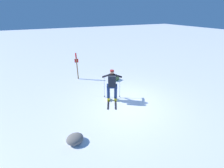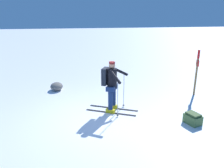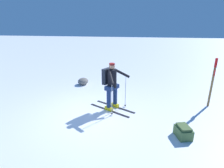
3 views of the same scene
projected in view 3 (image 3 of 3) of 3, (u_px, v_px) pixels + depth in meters
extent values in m
plane|color=white|center=(93.00, 113.00, 5.96)|extent=(80.00, 80.00, 0.00)
cube|color=black|center=(115.00, 107.00, 6.45)|extent=(0.82, 1.56, 0.01)
cube|color=yellow|center=(115.00, 105.00, 6.43)|extent=(0.23, 0.32, 0.12)
cylinder|color=navy|center=(115.00, 95.00, 6.30)|extent=(0.15, 0.15, 0.69)
cube|color=black|center=(109.00, 110.00, 6.17)|extent=(0.82, 1.56, 0.01)
cube|color=yellow|center=(109.00, 109.00, 6.15)|extent=(0.23, 0.32, 0.12)
cylinder|color=navy|center=(109.00, 98.00, 6.02)|extent=(0.15, 0.15, 0.69)
cube|color=navy|center=(112.00, 87.00, 6.05)|extent=(0.58, 0.47, 0.14)
cylinder|color=black|center=(112.00, 78.00, 5.94)|extent=(0.31, 0.31, 0.63)
sphere|color=tan|center=(112.00, 67.00, 5.81)|extent=(0.20, 0.20, 0.20)
cylinder|color=maroon|center=(112.00, 64.00, 5.78)|extent=(0.19, 0.19, 0.06)
cube|color=black|center=(107.00, 76.00, 6.06)|extent=(0.40, 0.29, 0.55)
cylinder|color=#B2B7BC|center=(125.00, 91.00, 6.25)|extent=(0.02, 0.02, 1.21)
cylinder|color=black|center=(125.00, 105.00, 6.42)|extent=(0.07, 0.07, 0.01)
cylinder|color=black|center=(122.00, 73.00, 6.02)|extent=(0.23, 0.56, 0.35)
cylinder|color=#B2B7BC|center=(112.00, 99.00, 5.64)|extent=(0.02, 0.02, 1.21)
cylinder|color=black|center=(112.00, 114.00, 5.81)|extent=(0.07, 0.07, 0.01)
cylinder|color=black|center=(111.00, 77.00, 5.55)|extent=(0.54, 0.31, 0.35)
cube|color=#4C6B38|center=(183.00, 132.00, 4.67)|extent=(0.55, 0.47, 0.28)
cube|color=#415B2F|center=(184.00, 127.00, 4.61)|extent=(0.45, 0.38, 0.06)
cylinder|color=olive|center=(212.00, 83.00, 6.22)|extent=(0.07, 0.07, 1.80)
cylinder|color=red|center=(216.00, 63.00, 5.99)|extent=(0.08, 0.08, 0.32)
cube|color=red|center=(214.00, 72.00, 6.10)|extent=(0.24, 0.06, 0.24)
ellipsoid|color=slate|center=(83.00, 81.00, 8.83)|extent=(0.60, 0.51, 0.33)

